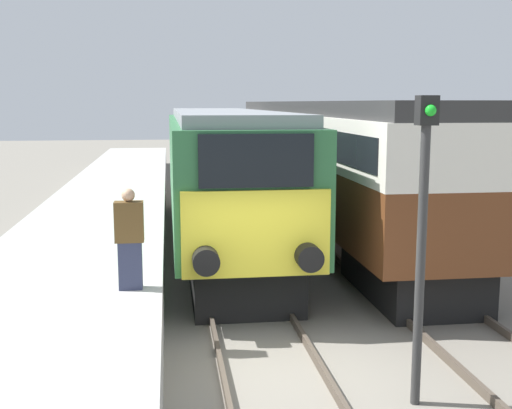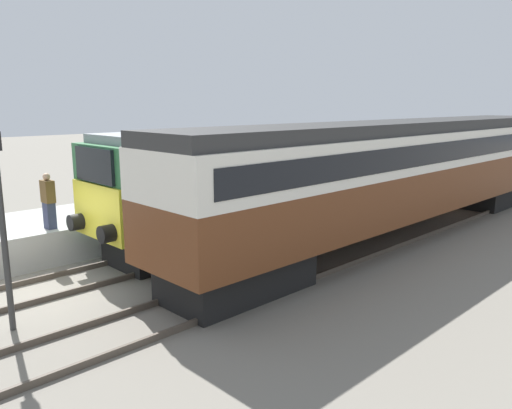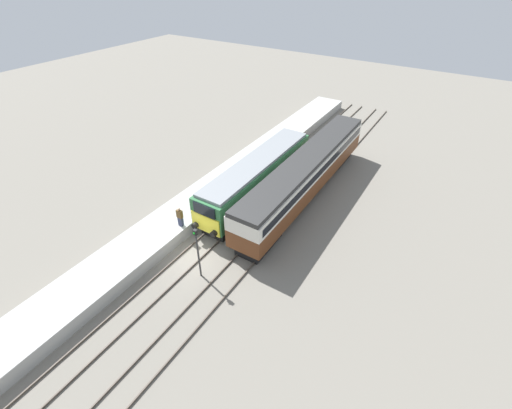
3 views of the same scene
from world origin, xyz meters
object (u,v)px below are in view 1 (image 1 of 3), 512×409
Objects in this scene: locomotive at (221,170)px; signal_post at (422,226)px; person_on_platform at (130,240)px; passenger_carriage at (323,151)px.

signal_post is (1.70, -9.77, 0.29)m from locomotive.
person_on_platform is 0.40× the size of signal_post.
locomotive is 9.10× the size of person_on_platform.
signal_post is at bearing -32.44° from person_on_platform.
locomotive reaches higher than person_on_platform.
person_on_platform is (-2.04, -7.40, -0.28)m from locomotive.
passenger_carriage reaches higher than locomotive.
locomotive is 3.63× the size of signal_post.
passenger_carriage reaches higher than person_on_platform.
person_on_platform is (-5.44, -9.79, -0.60)m from passenger_carriage.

